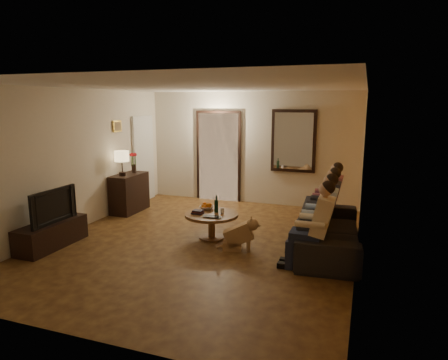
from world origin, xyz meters
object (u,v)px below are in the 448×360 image
(person_c, at_px, (326,209))
(laptop, at_px, (211,217))
(dresser, at_px, (129,193))
(person_b, at_px, (322,218))
(dog, at_px, (239,234))
(wine_bottle, at_px, (216,204))
(tv, at_px, (49,206))
(bowl, at_px, (207,208))
(person_a, at_px, (317,230))
(coffee_table, at_px, (212,226))
(person_d, at_px, (329,200))
(table_lamp, at_px, (122,163))
(tv_stand, at_px, (52,234))
(sofa, at_px, (330,229))

(person_c, relative_size, laptop, 3.65)
(dresser, height_order, person_b, person_b)
(person_c, xyz_separation_m, dog, (-1.27, -0.83, -0.32))
(person_b, relative_size, wine_bottle, 3.87)
(tv, relative_size, bowl, 3.75)
(person_a, distance_m, coffee_table, 2.07)
(person_d, distance_m, laptop, 2.22)
(dog, relative_size, laptop, 1.70)
(person_b, bearing_deg, dresser, 163.97)
(table_lamp, bearing_deg, coffee_table, -19.39)
(wine_bottle, bearing_deg, person_d, 26.82)
(tv_stand, bearing_deg, bowl, 34.83)
(sofa, height_order, person_a, person_a)
(person_b, relative_size, laptop, 3.65)
(dresser, xyz_separation_m, coffee_table, (2.33, -1.04, -0.19))
(sofa, bearing_deg, dresser, 74.23)
(person_d, bearing_deg, laptop, -143.79)
(person_a, relative_size, laptop, 3.65)
(tv, distance_m, person_b, 4.36)
(table_lamp, height_order, coffee_table, table_lamp)
(tv_stand, xyz_separation_m, person_a, (4.22, 0.51, 0.39))
(coffee_table, bearing_deg, wine_bottle, 63.43)
(person_a, distance_m, laptop, 1.86)
(person_b, bearing_deg, tv_stand, -165.31)
(sofa, bearing_deg, laptop, 98.37)
(bowl, bearing_deg, table_lamp, 164.40)
(dresser, xyz_separation_m, person_b, (4.22, -1.21, 0.19))
(sofa, relative_size, bowl, 8.95)
(tv, distance_m, sofa, 4.56)
(wine_bottle, bearing_deg, dresser, 158.44)
(person_a, bearing_deg, table_lamp, 159.33)
(dog, height_order, bowl, dog)
(coffee_table, distance_m, laptop, 0.38)
(tv_stand, bearing_deg, sofa, 18.03)
(coffee_table, height_order, wine_bottle, wine_bottle)
(tv, xyz_separation_m, sofa, (4.32, 1.41, -0.36))
(person_d, bearing_deg, tv_stand, -151.34)
(sofa, relative_size, person_a, 1.93)
(tv_stand, xyz_separation_m, laptop, (2.43, 1.00, 0.25))
(tv, height_order, bowl, tv)
(person_d, bearing_deg, bowl, -158.63)
(person_a, distance_m, person_b, 0.60)
(table_lamp, xyz_separation_m, tv_stand, (0.00, -2.10, -0.89))
(table_lamp, xyz_separation_m, person_b, (4.22, -0.99, -0.50))
(tv, relative_size, person_a, 0.81)
(laptop, bearing_deg, coffee_table, 111.39)
(tv_stand, height_order, sofa, sofa)
(person_d, bearing_deg, person_b, -90.00)
(sofa, distance_m, dog, 1.47)
(person_c, relative_size, coffee_table, 1.29)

